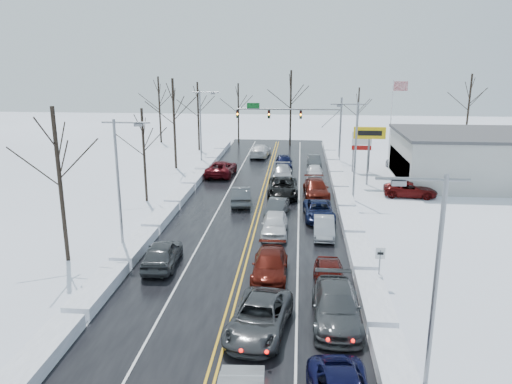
# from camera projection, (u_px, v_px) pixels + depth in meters

# --- Properties ---
(ground) EXTENTS (160.00, 160.00, 0.00)m
(ground) POSITION_uv_depth(u_px,v_px,m) (252.00, 234.00, 37.45)
(ground) COLOR white
(ground) RESTS_ON ground
(road_surface) EXTENTS (14.00, 84.00, 0.01)m
(road_surface) POSITION_uv_depth(u_px,v_px,m) (254.00, 225.00, 39.37)
(road_surface) COLOR black
(road_surface) RESTS_ON ground
(snow_bank_left) EXTENTS (1.51, 72.00, 0.70)m
(snow_bank_left) POSITION_uv_depth(u_px,v_px,m) (160.00, 223.00, 40.02)
(snow_bank_left) COLOR white
(snow_bank_left) RESTS_ON ground
(snow_bank_right) EXTENTS (1.51, 72.00, 0.70)m
(snow_bank_right) POSITION_uv_depth(u_px,v_px,m) (351.00, 228.00, 38.73)
(snow_bank_right) COLOR white
(snow_bank_right) RESTS_ON ground
(traffic_signal_mast) EXTENTS (13.28, 0.39, 8.00)m
(traffic_signal_mast) POSITION_uv_depth(u_px,v_px,m) (300.00, 118.00, 62.62)
(traffic_signal_mast) COLOR slate
(traffic_signal_mast) RESTS_ON ground
(tires_plus_sign) EXTENTS (3.20, 0.34, 6.00)m
(tires_plus_sign) POSITION_uv_depth(u_px,v_px,m) (369.00, 137.00, 50.62)
(tires_plus_sign) COLOR slate
(tires_plus_sign) RESTS_ON ground
(used_vehicles_sign) EXTENTS (2.20, 0.22, 4.65)m
(used_vehicles_sign) POSITION_uv_depth(u_px,v_px,m) (362.00, 143.00, 56.83)
(used_vehicles_sign) COLOR slate
(used_vehicles_sign) RESTS_ON ground
(speed_limit_sign) EXTENTS (0.55, 0.09, 2.35)m
(speed_limit_sign) POSITION_uv_depth(u_px,v_px,m) (380.00, 259.00, 28.64)
(speed_limit_sign) COLOR slate
(speed_limit_sign) RESTS_ON ground
(flagpole) EXTENTS (1.87, 1.20, 10.00)m
(flagpole) POSITION_uv_depth(u_px,v_px,m) (393.00, 113.00, 63.44)
(flagpole) COLOR silver
(flagpole) RESTS_ON ground
(dealership_building) EXTENTS (20.40, 12.40, 5.30)m
(dealership_building) POSITION_uv_depth(u_px,v_px,m) (497.00, 158.00, 52.02)
(dealership_building) COLOR #B0B0AB
(dealership_building) RESTS_ON ground
(streetlight_se) EXTENTS (3.20, 0.25, 9.00)m
(streetlight_se) POSITION_uv_depth(u_px,v_px,m) (431.00, 273.00, 18.05)
(streetlight_se) COLOR slate
(streetlight_se) RESTS_ON ground
(streetlight_ne) EXTENTS (3.20, 0.25, 9.00)m
(streetlight_ne) POSITION_uv_depth(u_px,v_px,m) (354.00, 143.00, 44.96)
(streetlight_ne) COLOR slate
(streetlight_ne) RESTS_ON ground
(streetlight_sw) EXTENTS (3.20, 0.25, 9.00)m
(streetlight_sw) POSITION_uv_depth(u_px,v_px,m) (121.00, 175.00, 32.92)
(streetlight_sw) COLOR slate
(streetlight_sw) RESTS_ON ground
(streetlight_nw) EXTENTS (3.20, 0.25, 9.00)m
(streetlight_nw) POSITION_uv_depth(u_px,v_px,m) (202.00, 122.00, 59.83)
(streetlight_nw) COLOR slate
(streetlight_nw) RESTS_ON ground
(tree_left_b) EXTENTS (4.00, 4.00, 10.00)m
(tree_left_b) POSITION_uv_depth(u_px,v_px,m) (57.00, 155.00, 30.83)
(tree_left_b) COLOR #2D231C
(tree_left_b) RESTS_ON ground
(tree_left_c) EXTENTS (3.40, 3.40, 8.50)m
(tree_left_c) POSITION_uv_depth(u_px,v_px,m) (143.00, 137.00, 44.47)
(tree_left_c) COLOR #2D231C
(tree_left_c) RESTS_ON ground
(tree_left_d) EXTENTS (4.20, 4.20, 10.50)m
(tree_left_d) POSITION_uv_depth(u_px,v_px,m) (174.00, 106.00, 57.62)
(tree_left_d) COLOR #2D231C
(tree_left_d) RESTS_ON ground
(tree_left_e) EXTENTS (3.80, 3.80, 9.50)m
(tree_left_e) POSITION_uv_depth(u_px,v_px,m) (198.00, 103.00, 69.31)
(tree_left_e) COLOR #2D231C
(tree_left_e) RESTS_ON ground
(tree_far_a) EXTENTS (4.00, 4.00, 10.00)m
(tree_far_a) POSITION_uv_depth(u_px,v_px,m) (159.00, 97.00, 75.59)
(tree_far_a) COLOR #2D231C
(tree_far_a) RESTS_ON ground
(tree_far_b) EXTENTS (3.60, 3.60, 9.00)m
(tree_far_b) POSITION_uv_depth(u_px,v_px,m) (238.00, 101.00, 75.72)
(tree_far_b) COLOR #2D231C
(tree_far_b) RESTS_ON ground
(tree_far_c) EXTENTS (4.40, 4.40, 11.00)m
(tree_far_c) POSITION_uv_depth(u_px,v_px,m) (291.00, 93.00, 72.75)
(tree_far_c) COLOR #2D231C
(tree_far_c) RESTS_ON ground
(tree_far_d) EXTENTS (3.40, 3.40, 8.50)m
(tree_far_d) POSITION_uv_depth(u_px,v_px,m) (358.00, 105.00, 73.80)
(tree_far_d) COLOR #2D231C
(tree_far_d) RESTS_ON ground
(tree_far_e) EXTENTS (4.20, 4.20, 10.50)m
(tree_far_e) POSITION_uv_depth(u_px,v_px,m) (470.00, 96.00, 72.55)
(tree_far_e) COLOR #2D231C
(tree_far_e) RESTS_ON ground
(queued_car_2) EXTENTS (3.35, 5.93, 1.56)m
(queued_car_2) POSITION_uv_depth(u_px,v_px,m) (259.00, 332.00, 24.14)
(queued_car_2) COLOR #393B3E
(queued_car_2) RESTS_ON ground
(queued_car_3) EXTENTS (2.10, 5.12, 1.48)m
(queued_car_3) POSITION_uv_depth(u_px,v_px,m) (270.00, 276.00, 30.23)
(queued_car_3) COLOR #4C110A
(queued_car_3) RESTS_ON ground
(queued_car_4) EXTENTS (1.93, 4.73, 1.61)m
(queued_car_4) POSITION_uv_depth(u_px,v_px,m) (275.00, 235.00, 37.33)
(queued_car_4) COLOR white
(queued_car_4) RESTS_ON ground
(queued_car_5) EXTENTS (2.01, 4.34, 1.38)m
(queued_car_5) POSITION_uv_depth(u_px,v_px,m) (277.00, 216.00, 41.80)
(queued_car_5) COLOR #393C3E
(queued_car_5) RESTS_ON ground
(queued_car_6) EXTENTS (2.97, 6.13, 1.68)m
(queued_car_6) POSITION_uv_depth(u_px,v_px,m) (282.00, 196.00, 47.73)
(queued_car_6) COLOR black
(queued_car_6) RESTS_ON ground
(queued_car_7) EXTENTS (2.26, 5.11, 1.46)m
(queued_car_7) POSITION_uv_depth(u_px,v_px,m) (282.00, 179.00, 54.37)
(queued_car_7) COLOR #9EA1A6
(queued_car_7) RESTS_ON ground
(queued_car_8) EXTENTS (2.19, 4.98, 1.67)m
(queued_car_8) POSITION_uv_depth(u_px,v_px,m) (284.00, 169.00, 59.15)
(queued_car_8) COLOR black
(queued_car_8) RESTS_ON ground
(queued_car_11) EXTENTS (2.38, 5.83, 1.69)m
(queued_car_11) POSITION_uv_depth(u_px,v_px,m) (335.00, 322.00, 25.06)
(queued_car_11) COLOR #3D4042
(queued_car_11) RESTS_ON ground
(queued_car_12) EXTENTS (1.82, 4.45, 1.51)m
(queued_car_12) POSITION_uv_depth(u_px,v_px,m) (329.00, 288.00, 28.72)
(queued_car_12) COLOR #430C09
(queued_car_12) RESTS_ON ground
(queued_car_13) EXTENTS (1.56, 4.29, 1.41)m
(queued_car_13) POSITION_uv_depth(u_px,v_px,m) (324.00, 236.00, 37.02)
(queued_car_13) COLOR #9C9DA3
(queued_car_13) RESTS_ON ground
(queued_car_14) EXTENTS (2.66, 5.26, 1.43)m
(queued_car_14) POSITION_uv_depth(u_px,v_px,m) (319.00, 219.00, 40.95)
(queued_car_14) COLOR black
(queued_car_14) RESTS_ON ground
(queued_car_15) EXTENTS (2.63, 5.68, 1.61)m
(queued_car_15) POSITION_uv_depth(u_px,v_px,m) (316.00, 197.00, 47.39)
(queued_car_15) COLOR #4D110A
(queued_car_15) RESTS_ON ground
(queued_car_16) EXTENTS (1.77, 4.31, 1.46)m
(queued_car_16) POSITION_uv_depth(u_px,v_px,m) (315.00, 179.00, 54.48)
(queued_car_16) COLOR white
(queued_car_16) RESTS_ON ground
(queued_car_17) EXTENTS (1.72, 4.16, 1.34)m
(queued_car_17) POSITION_uv_depth(u_px,v_px,m) (314.00, 166.00, 60.61)
(queued_car_17) COLOR #414547
(queued_car_17) RESTS_ON ground
(oncoming_car_0) EXTENTS (2.26, 5.07, 1.61)m
(oncoming_car_0) POSITION_uv_depth(u_px,v_px,m) (241.00, 204.00, 45.14)
(oncoming_car_0) COLOR #424547
(oncoming_car_0) RESTS_ON ground
(oncoming_car_1) EXTENTS (3.10, 6.17, 1.67)m
(oncoming_car_1) POSITION_uv_depth(u_px,v_px,m) (222.00, 175.00, 55.88)
(oncoming_car_1) COLOR #520A10
(oncoming_car_1) RESTS_ON ground
(oncoming_car_2) EXTENTS (2.84, 5.85, 1.64)m
(oncoming_car_2) POSITION_uv_depth(u_px,v_px,m) (260.00, 157.00, 66.30)
(oncoming_car_2) COLOR silver
(oncoming_car_2) RESTS_ON ground
(oncoming_car_3) EXTENTS (2.20, 5.00, 1.68)m
(oncoming_car_3) POSITION_uv_depth(u_px,v_px,m) (163.00, 266.00, 31.77)
(oncoming_car_3) COLOR #3E4043
(oncoming_car_3) RESTS_ON ground
(parked_car_0) EXTENTS (5.19, 2.82, 1.38)m
(parked_car_0) POSITION_uv_depth(u_px,v_px,m) (410.00, 197.00, 47.43)
(parked_car_0) COLOR #490909
(parked_car_0) RESTS_ON ground
(parked_car_1) EXTENTS (2.46, 5.82, 1.68)m
(parked_car_1) POSITION_uv_depth(u_px,v_px,m) (431.00, 188.00, 50.60)
(parked_car_1) COLOR gray
(parked_car_1) RESTS_ON ground
(parked_car_2) EXTENTS (2.38, 4.87, 1.60)m
(parked_car_2) POSITION_uv_depth(u_px,v_px,m) (397.00, 170.00, 58.73)
(parked_car_2) COLOR #989A9F
(parked_car_2) RESTS_ON ground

